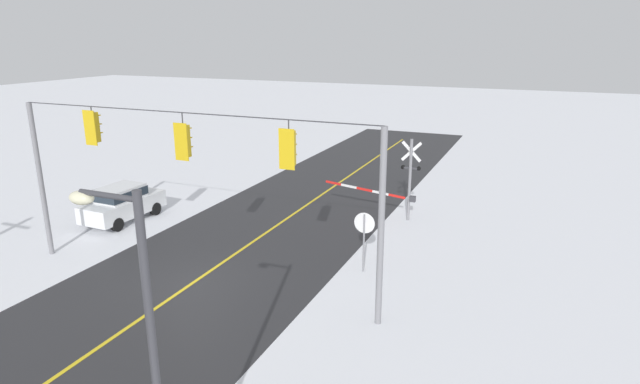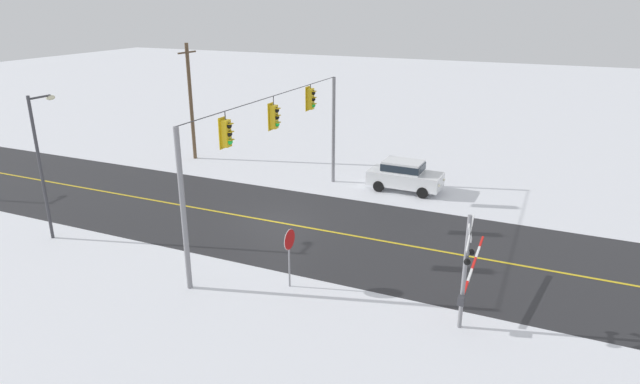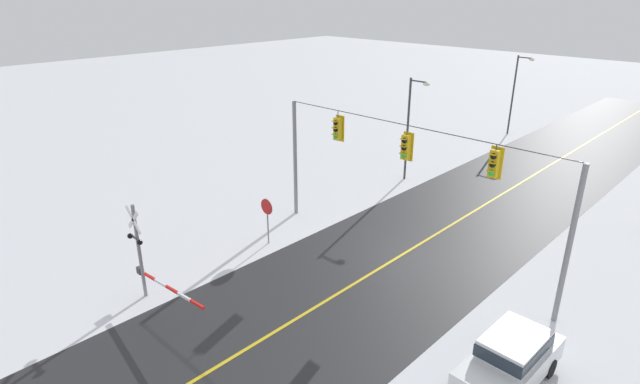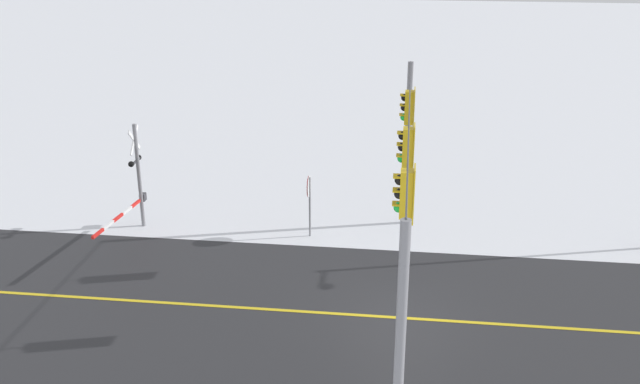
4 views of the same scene
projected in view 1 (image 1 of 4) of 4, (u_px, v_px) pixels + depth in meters
The scene contains 8 objects.
ground_plane at pixel (193, 283), 19.19m from camera, with size 160.00×160.00×0.00m, color white.
road_asphalt at pixel (55, 378), 13.90m from camera, with size 9.00×80.00×0.01m, color #28282B.
lane_centre_line at pixel (55, 377), 13.90m from camera, with size 0.14×72.00×0.01m, color gold.
signal_span at pixel (185, 169), 17.98m from camera, with size 14.20×0.47×6.22m.
stop_sign at pixel (364, 229), 19.71m from camera, with size 0.80×0.09×2.35m.
railroad_crossing at pixel (401, 180), 25.38m from camera, with size 4.81×0.31×4.00m.
parked_car_white at pixel (122, 202), 25.42m from camera, with size 1.90×4.24×1.74m.
streetlamp_near at pixel (142, 344), 8.43m from camera, with size 1.39×0.28×6.50m.
Camera 1 is at (-11.10, 14.24, 8.64)m, focal length 29.72 mm.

